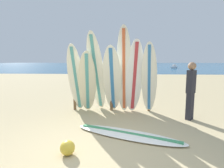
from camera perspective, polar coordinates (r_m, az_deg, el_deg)
The scene contains 14 objects.
ground_plane at distance 3.32m, azimuth -5.16°, elevation -21.95°, with size 120.00×120.00×0.00m, color tan.
ocean_water at distance 60.88m, azimuth 3.21°, elevation 6.03°, with size 120.00×80.00×0.01m, color #1E5984.
surfboard_rack at distance 5.88m, azimuth -0.18°, elevation -1.78°, with size 2.52×0.09×1.07m.
surfboard_leaning_far_left at distance 5.68m, azimuth -11.15°, elevation 1.53°, with size 0.51×0.90×2.10m.
surfboard_leaning_left at distance 5.54m, azimuth -7.74°, elevation 0.40°, with size 0.66×0.93×1.90m.
surfboard_leaning_center_left at distance 5.55m, azimuth -4.84°, elevation 3.18°, with size 0.62×1.26×2.43m.
surfboard_leaning_center at distance 5.51m, azimuth 0.06°, elevation 1.26°, with size 0.62×0.95×2.06m.
surfboard_leaning_center_right at distance 5.47m, azimuth 3.75°, elevation 4.13°, with size 0.51×0.67×2.62m.
surfboard_leaning_right at distance 5.56m, azimuth 6.97°, elevation 2.21°, with size 0.64×0.65×2.24m.
surfboard_leaning_far_right at distance 5.57m, azimuth 11.56°, elevation 1.67°, with size 0.58×0.71×2.15m.
surfboard_lying_on_sand at distance 4.10m, azimuth 4.99°, elevation -15.41°, with size 2.48×1.41×0.08m.
beachgoer_standing at distance 5.37m, azimuth 23.42°, elevation -1.27°, with size 0.29×0.29×1.58m.
small_boat_offshore at distance 39.01m, azimuth 18.86°, elevation 5.14°, with size 1.92×3.19×0.71m.
beach_ball at distance 3.42m, azimuth -13.74°, elevation -18.81°, with size 0.26×0.26×0.26m, color gold.
Camera 1 is at (0.46, -2.85, 1.64)m, focal length 29.24 mm.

